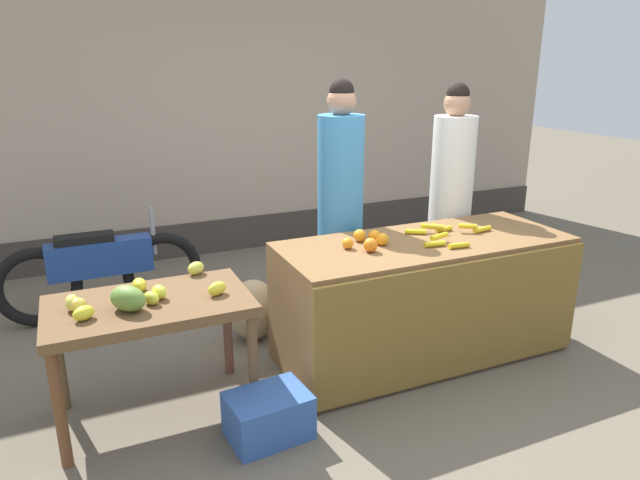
{
  "coord_description": "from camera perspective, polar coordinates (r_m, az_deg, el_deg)",
  "views": [
    {
      "loc": [
        -1.78,
        -3.06,
        2.01
      ],
      "look_at": [
        -0.35,
        0.15,
        0.9
      ],
      "focal_mm": 31.88,
      "sensor_mm": 36.0,
      "label": 1
    }
  ],
  "objects": [
    {
      "name": "banana_bunch_pile",
      "position": [
        4.01,
        12.53,
        0.71
      ],
      "size": [
        0.66,
        0.49,
        0.07
      ],
      "color": "yellow",
      "rests_on": "fruit_stall_counter"
    },
    {
      "name": "market_wall_back",
      "position": [
        6.25,
        -7.57,
        12.94
      ],
      "size": [
        7.89,
        0.23,
        3.1
      ],
      "color": "tan",
      "rests_on": "ground"
    },
    {
      "name": "ground_plane",
      "position": [
        4.07,
        5.48,
        -12.08
      ],
      "size": [
        24.0,
        24.0,
        0.0
      ],
      "primitive_type": "plane",
      "color": "#665B4C"
    },
    {
      "name": "produce_sack",
      "position": [
        4.29,
        -6.71,
        -6.98
      ],
      "size": [
        0.39,
        0.33,
        0.47
      ],
      "primitive_type": "ellipsoid",
      "rotation": [
        0.0,
        0.0,
        3.04
      ],
      "color": "tan",
      "rests_on": "ground"
    },
    {
      "name": "produce_crate",
      "position": [
        3.31,
        -5.2,
        -17.13
      ],
      "size": [
        0.47,
        0.36,
        0.26
      ],
      "primitive_type": "cube",
      "rotation": [
        0.0,
        0.0,
        0.09
      ],
      "color": "#3359A5",
      "rests_on": "ground"
    },
    {
      "name": "vendor_woman_white_shirt",
      "position": [
        4.72,
        12.97,
        3.99
      ],
      "size": [
        0.34,
        0.34,
        1.85
      ],
      "color": "#33333D",
      "rests_on": "ground"
    },
    {
      "name": "mango_papaya_pile",
      "position": [
        3.3,
        -18.17,
        -5.29
      ],
      "size": [
        0.87,
        0.59,
        0.14
      ],
      "color": "#D3D24A",
      "rests_on": "side_table_wooden"
    },
    {
      "name": "fruit_stall_counter",
      "position": [
        4.05,
        10.33,
        -5.77
      ],
      "size": [
        2.02,
        0.82,
        0.85
      ],
      "color": "brown",
      "rests_on": "ground"
    },
    {
      "name": "vendor_woman_blue_shirt",
      "position": [
        4.26,
        2.05,
        3.26
      ],
      "size": [
        0.34,
        0.34,
        1.89
      ],
      "color": "#33333D",
      "rests_on": "ground"
    },
    {
      "name": "side_table_wooden",
      "position": [
        3.37,
        -16.69,
        -7.36
      ],
      "size": [
        1.12,
        0.66,
        0.72
      ],
      "color": "brown",
      "rests_on": "ground"
    },
    {
      "name": "orange_pile",
      "position": [
        3.73,
        4.86,
        0.02
      ],
      "size": [
        0.32,
        0.31,
        0.09
      ],
      "color": "orange",
      "rests_on": "fruit_stall_counter"
    },
    {
      "name": "parked_motorcycle",
      "position": [
        4.91,
        -21.09,
        -2.77
      ],
      "size": [
        1.6,
        0.18,
        0.88
      ],
      "color": "black",
      "rests_on": "ground"
    }
  ]
}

